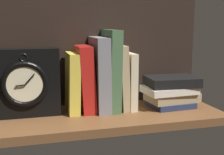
% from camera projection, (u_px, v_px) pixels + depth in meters
% --- Properties ---
extents(ground_plane, '(0.75, 0.27, 0.03)m').
position_uv_depth(ground_plane, '(103.00, 117.00, 0.95)').
color(ground_plane, brown).
extents(back_panel, '(0.75, 0.01, 0.37)m').
position_uv_depth(back_panel, '(94.00, 50.00, 1.04)').
color(back_panel, black).
rests_on(back_panel, ground_plane).
extents(book_yellow_seinlanguage, '(0.04, 0.13, 0.19)m').
position_uv_depth(book_yellow_seinlanguage, '(72.00, 83.00, 0.95)').
color(book_yellow_seinlanguage, gold).
rests_on(book_yellow_seinlanguage, ground_plane).
extents(book_red_requiem, '(0.05, 0.13, 0.21)m').
position_uv_depth(book_red_requiem, '(85.00, 79.00, 0.96)').
color(book_red_requiem, red).
rests_on(book_red_requiem, ground_plane).
extents(book_gray_chess, '(0.04, 0.15, 0.24)m').
position_uv_depth(book_gray_chess, '(99.00, 74.00, 0.97)').
color(book_gray_chess, gray).
rests_on(book_gray_chess, ground_plane).
extents(book_green_romantic, '(0.04, 0.15, 0.26)m').
position_uv_depth(book_green_romantic, '(111.00, 70.00, 0.98)').
color(book_green_romantic, '#476B44').
rests_on(book_green_romantic, ground_plane).
extents(book_tan_shortstories, '(0.04, 0.13, 0.21)m').
position_uv_depth(book_tan_shortstories, '(120.00, 77.00, 0.99)').
color(book_tan_shortstories, tan).
rests_on(book_tan_shortstories, ground_plane).
extents(book_cream_twain, '(0.02, 0.13, 0.18)m').
position_uv_depth(book_cream_twain, '(128.00, 80.00, 1.00)').
color(book_cream_twain, beige).
rests_on(book_cream_twain, ground_plane).
extents(framed_clock, '(0.20, 0.07, 0.20)m').
position_uv_depth(framed_clock, '(25.00, 83.00, 0.90)').
color(framed_clock, black).
rests_on(framed_clock, ground_plane).
extents(book_stack_side, '(0.19, 0.13, 0.10)m').
position_uv_depth(book_stack_side, '(171.00, 91.00, 1.02)').
color(book_stack_side, '#232D4C').
rests_on(book_stack_side, ground_plane).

